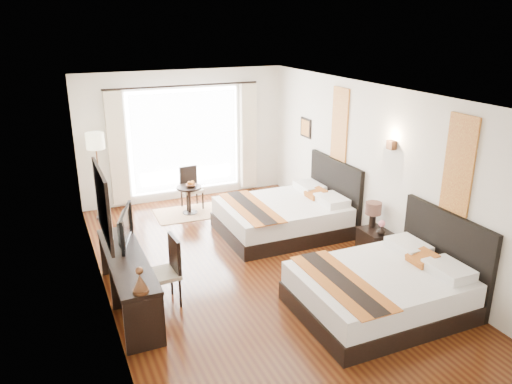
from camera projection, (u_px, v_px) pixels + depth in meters
name	position (u px, v px, depth m)	size (l,w,h in m)	color
floor	(253.00, 270.00, 7.97)	(4.50, 7.50, 0.01)	#3A170A
ceiling	(253.00, 94.00, 7.05)	(4.50, 7.50, 0.02)	white
wall_headboard	(376.00, 170.00, 8.35)	(0.01, 7.50, 2.80)	silver
wall_desk	(99.00, 208.00, 6.65)	(0.01, 7.50, 2.80)	silver
wall_window	(184.00, 136.00, 10.74)	(4.50, 0.01, 2.80)	silver
wall_entry	(426.00, 314.00, 4.26)	(4.50, 0.01, 2.80)	silver
window_glass	(185.00, 141.00, 10.76)	(2.40, 0.02, 2.20)	white
sheer_curtain	(186.00, 141.00, 10.71)	(2.30, 0.02, 2.10)	white
drape_left	(117.00, 149.00, 10.13)	(0.35, 0.14, 2.35)	#C8B39B
drape_right	(248.00, 136.00, 11.23)	(0.35, 0.14, 2.35)	#C8B39B
art_panel_near	(459.00, 165.00, 6.64)	(0.03, 0.50, 1.35)	#993416
art_panel_far	(340.00, 125.00, 9.16)	(0.03, 0.50, 1.35)	#993416
wall_sconce	(391.00, 145.00, 7.81)	(0.10, 0.14, 0.14)	#4D2F1B
mirror_frame	(103.00, 204.00, 6.37)	(0.04, 1.25, 0.95)	black
mirror_glass	(105.00, 204.00, 6.38)	(0.01, 1.12, 0.82)	white
bed_near	(385.00, 288.00, 6.78)	(2.24, 1.75, 1.27)	black
bed_far	(286.00, 215.00, 9.29)	(2.28, 1.77, 1.29)	black
nightstand	(374.00, 244.00, 8.30)	(0.41, 0.51, 0.49)	black
table_lamp	(373.00, 210.00, 8.26)	(0.27, 0.27, 0.42)	black
vase	(381.00, 230.00, 8.03)	(0.13, 0.13, 0.14)	black
console_desk	(128.00, 282.00, 6.84)	(0.50, 2.20, 0.76)	black
television	(120.00, 227.00, 7.04)	(0.86, 0.11, 0.50)	black
bronze_figurine	(140.00, 281.00, 5.80)	(0.19, 0.19, 0.29)	#4D2F1B
desk_chair	(164.00, 284.00, 6.93)	(0.48, 0.48, 0.98)	beige
floor_lamp	(96.00, 147.00, 9.55)	(0.35, 0.35, 1.74)	black
side_table	(190.00, 200.00, 10.18)	(0.50, 0.50, 0.58)	black
fruit_bowl	(191.00, 186.00, 10.06)	(0.22, 0.22, 0.05)	#482819
window_chair	(192.00, 196.00, 10.48)	(0.44, 0.44, 0.88)	beige
jute_rug	(189.00, 213.00, 10.26)	(1.35, 0.92, 0.01)	tan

